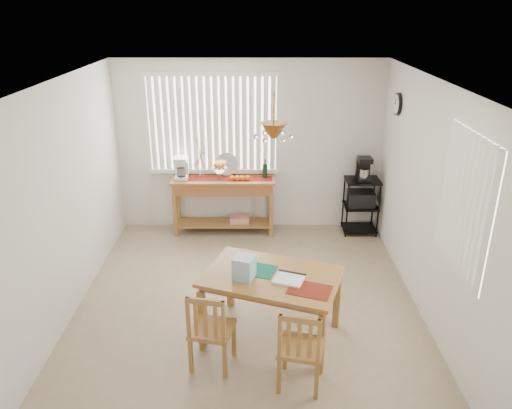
{
  "coord_description": "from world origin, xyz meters",
  "views": [
    {
      "loc": [
        0.11,
        -5.06,
        3.34
      ],
      "look_at": [
        0.1,
        0.55,
        1.05
      ],
      "focal_mm": 35.0,
      "sensor_mm": 36.0,
      "label": 1
    }
  ],
  "objects_px": {
    "dining_table": "(271,282)",
    "chair_left": "(211,330)",
    "sideboard": "(224,192)",
    "cart_items": "(364,169)",
    "wire_cart": "(361,201)",
    "chair_right": "(301,349)"
  },
  "relations": [
    {
      "from": "dining_table",
      "to": "chair_left",
      "type": "relative_size",
      "value": 1.85
    },
    {
      "from": "sideboard",
      "to": "cart_items",
      "type": "relative_size",
      "value": 4.35
    },
    {
      "from": "sideboard",
      "to": "dining_table",
      "type": "xyz_separation_m",
      "value": [
        0.65,
        -2.61,
        -0.0
      ]
    },
    {
      "from": "wire_cart",
      "to": "chair_left",
      "type": "xyz_separation_m",
      "value": [
        -2.03,
        -3.1,
        -0.1
      ]
    },
    {
      "from": "dining_table",
      "to": "chair_left",
      "type": "xyz_separation_m",
      "value": [
        -0.59,
        -0.5,
        -0.23
      ]
    },
    {
      "from": "dining_table",
      "to": "chair_left",
      "type": "distance_m",
      "value": 0.81
    },
    {
      "from": "chair_right",
      "to": "wire_cart",
      "type": "bearing_deg",
      "value": 70.53
    },
    {
      "from": "sideboard",
      "to": "cart_items",
      "type": "distance_m",
      "value": 2.12
    },
    {
      "from": "dining_table",
      "to": "chair_left",
      "type": "bearing_deg",
      "value": -139.59
    },
    {
      "from": "dining_table",
      "to": "sideboard",
      "type": "bearing_deg",
      "value": 103.99
    },
    {
      "from": "cart_items",
      "to": "chair_right",
      "type": "bearing_deg",
      "value": -109.42
    },
    {
      "from": "wire_cart",
      "to": "cart_items",
      "type": "distance_m",
      "value": 0.51
    },
    {
      "from": "sideboard",
      "to": "wire_cart",
      "type": "bearing_deg",
      "value": -0.34
    },
    {
      "from": "sideboard",
      "to": "dining_table",
      "type": "relative_size",
      "value": 0.97
    },
    {
      "from": "cart_items",
      "to": "wire_cart",
      "type": "bearing_deg",
      "value": -90.0
    },
    {
      "from": "cart_items",
      "to": "chair_left",
      "type": "relative_size",
      "value": 0.41
    },
    {
      "from": "sideboard",
      "to": "chair_left",
      "type": "distance_m",
      "value": 3.12
    },
    {
      "from": "sideboard",
      "to": "dining_table",
      "type": "bearing_deg",
      "value": -76.01
    },
    {
      "from": "dining_table",
      "to": "chair_left",
      "type": "height_order",
      "value": "chair_left"
    },
    {
      "from": "dining_table",
      "to": "chair_right",
      "type": "xyz_separation_m",
      "value": [
        0.25,
        -0.78,
        -0.23
      ]
    },
    {
      "from": "cart_items",
      "to": "dining_table",
      "type": "distance_m",
      "value": 3.0
    },
    {
      "from": "cart_items",
      "to": "dining_table",
      "type": "relative_size",
      "value": 0.22
    }
  ]
}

